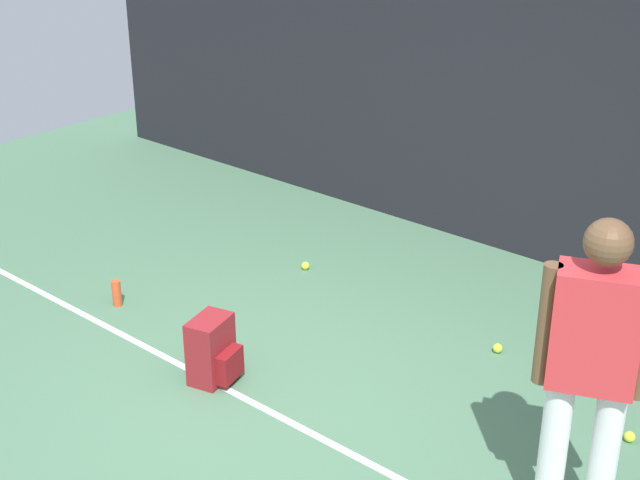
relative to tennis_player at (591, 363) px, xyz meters
The scene contains 9 objects.
ground_plane 2.09m from the tennis_player, behind, with size 12.00×12.00×0.00m, color #4C7556.
back_fence 3.37m from the tennis_player, 123.35° to the left, with size 10.00×0.10×2.74m, color black.
court_line 2.09m from the tennis_player, behind, with size 9.00×0.05×0.00m, color white.
tennis_player is the anchor object (origin of this frame).
backpack 2.50m from the tennis_player, behind, with size 0.34×0.34×0.44m.
tennis_ball_near_player 3.42m from the tennis_player, 155.54° to the left, with size 0.07×0.07×0.07m, color #CCE033.
tennis_ball_by_fence 1.28m from the tennis_player, 93.38° to the left, with size 0.07×0.07×0.07m, color #CCE033.
tennis_ball_far_left 1.93m from the tennis_player, 132.56° to the left, with size 0.07×0.07×0.07m, color #CCE033.
water_bottle 3.76m from the tennis_player, behind, with size 0.07×0.07×0.20m, color #D84C26.
Camera 1 is at (3.23, -3.37, 3.23)m, focal length 50.74 mm.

